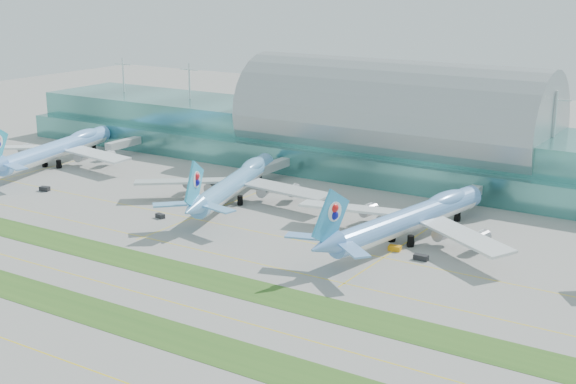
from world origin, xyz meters
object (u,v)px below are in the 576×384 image
Objects in this scene: airliner_b at (236,181)px; airliner_a at (58,148)px; terminal at (392,136)px; airliner_c at (412,217)px.

airliner_a is at bearing 161.51° from airliner_b.
terminal is 132.30m from airliner_a.
airliner_a is 157.77m from airliner_c.
terminal is 4.39× the size of airliner_b.
terminal reaches higher than airliner_a.
airliner_a is at bearing -173.01° from airliner_c.
airliner_b is (90.59, -3.86, -0.28)m from airliner_a.
airliner_b is at bearing -174.67° from airliner_c.
terminal is at bearing 51.70° from airliner_b.
airliner_b is (-26.55, -64.91, -7.52)m from terminal.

